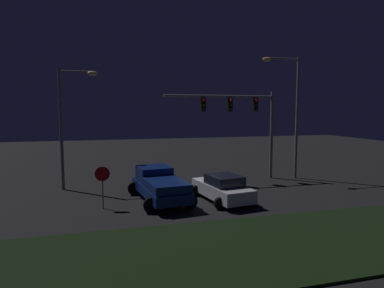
{
  "coord_description": "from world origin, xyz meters",
  "views": [
    {
      "loc": [
        -6.04,
        -19.54,
        5.1
      ],
      "look_at": [
        -0.1,
        1.94,
        2.86
      ],
      "focal_mm": 31.29,
      "sensor_mm": 36.0,
      "label": 1
    }
  ],
  "objects_px": {
    "pickup_truck": "(159,183)",
    "traffic_signal_gantry": "(242,113)",
    "car_sedan": "(222,188)",
    "street_lamp_right": "(290,103)",
    "street_lamp_left": "(69,114)",
    "stop_sign": "(102,179)"
  },
  "relations": [
    {
      "from": "pickup_truck",
      "to": "traffic_signal_gantry",
      "type": "bearing_deg",
      "value": -65.68
    },
    {
      "from": "car_sedan",
      "to": "traffic_signal_gantry",
      "type": "relative_size",
      "value": 0.55
    },
    {
      "from": "car_sedan",
      "to": "street_lamp_right",
      "type": "relative_size",
      "value": 0.51
    },
    {
      "from": "street_lamp_left",
      "to": "stop_sign",
      "type": "height_order",
      "value": "street_lamp_left"
    },
    {
      "from": "stop_sign",
      "to": "pickup_truck",
      "type": "bearing_deg",
      "value": 14.96
    },
    {
      "from": "pickup_truck",
      "to": "traffic_signal_gantry",
      "type": "relative_size",
      "value": 0.67
    },
    {
      "from": "street_lamp_left",
      "to": "car_sedan",
      "type": "bearing_deg",
      "value": -31.91
    },
    {
      "from": "pickup_truck",
      "to": "street_lamp_right",
      "type": "height_order",
      "value": "street_lamp_right"
    },
    {
      "from": "car_sedan",
      "to": "street_lamp_right",
      "type": "xyz_separation_m",
      "value": [
        7.0,
        4.56,
        4.88
      ]
    },
    {
      "from": "traffic_signal_gantry",
      "to": "stop_sign",
      "type": "height_order",
      "value": "traffic_signal_gantry"
    },
    {
      "from": "street_lamp_left",
      "to": "street_lamp_right",
      "type": "bearing_deg",
      "value": -2.62
    },
    {
      "from": "street_lamp_right",
      "to": "stop_sign",
      "type": "height_order",
      "value": "street_lamp_right"
    },
    {
      "from": "car_sedan",
      "to": "stop_sign",
      "type": "height_order",
      "value": "stop_sign"
    },
    {
      "from": "car_sedan",
      "to": "street_lamp_left",
      "type": "relative_size",
      "value": 0.6
    },
    {
      "from": "street_lamp_left",
      "to": "street_lamp_right",
      "type": "relative_size",
      "value": 0.86
    },
    {
      "from": "pickup_truck",
      "to": "car_sedan",
      "type": "distance_m",
      "value": 3.6
    },
    {
      "from": "street_lamp_right",
      "to": "stop_sign",
      "type": "relative_size",
      "value": 4.02
    },
    {
      "from": "pickup_truck",
      "to": "street_lamp_right",
      "type": "bearing_deg",
      "value": -77.82
    },
    {
      "from": "pickup_truck",
      "to": "car_sedan",
      "type": "bearing_deg",
      "value": -113.0
    },
    {
      "from": "traffic_signal_gantry",
      "to": "car_sedan",
      "type": "bearing_deg",
      "value": -123.52
    },
    {
      "from": "pickup_truck",
      "to": "street_lamp_left",
      "type": "bearing_deg",
      "value": 43.14
    },
    {
      "from": "street_lamp_left",
      "to": "street_lamp_right",
      "type": "distance_m",
      "value": 15.5
    }
  ]
}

